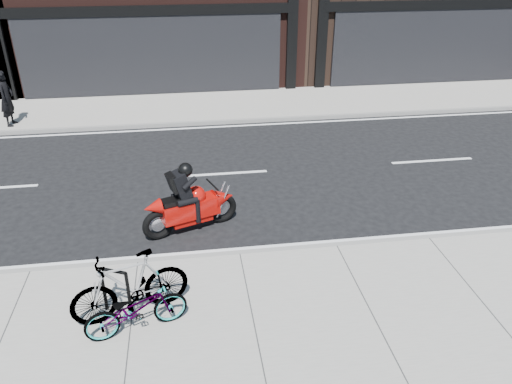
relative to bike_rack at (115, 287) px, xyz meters
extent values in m
plane|color=black|center=(2.22, 3.39, -0.64)|extent=(120.00, 120.00, 0.00)
cube|color=gray|center=(2.22, -1.61, -0.58)|extent=(60.00, 6.00, 0.13)
cube|color=gray|center=(2.22, 11.14, -0.58)|extent=(60.00, 3.50, 0.13)
cylinder|color=black|center=(-0.21, 0.10, -0.09)|extent=(0.06, 0.06, 0.85)
cylinder|color=black|center=(0.21, -0.10, -0.09)|extent=(0.06, 0.06, 0.85)
cylinder|color=black|center=(0.00, 0.00, 0.33)|extent=(0.45, 0.25, 0.06)
imported|color=gray|center=(0.35, -0.49, -0.08)|extent=(1.73, 1.00, 0.86)
imported|color=gray|center=(0.24, -0.08, 0.07)|extent=(2.03, 1.10, 1.17)
torus|color=black|center=(2.00, 2.91, -0.31)|extent=(0.70, 0.37, 0.69)
torus|color=black|center=(0.60, 2.40, -0.31)|extent=(0.70, 0.37, 0.69)
cube|color=#A70C07|center=(1.29, 2.65, -0.10)|extent=(1.32, 0.80, 0.40)
cone|color=#A70C07|center=(2.03, 2.92, -0.04)|extent=(0.60, 0.59, 0.46)
sphere|color=#A70C07|center=(1.43, 2.70, 0.17)|extent=(0.42, 0.42, 0.42)
cube|color=black|center=(0.99, 2.54, 0.15)|extent=(0.64, 0.47, 0.13)
cylinder|color=silver|center=(0.68, 2.63, -0.33)|extent=(0.57, 0.29, 0.09)
cube|color=black|center=(1.13, 2.59, 0.51)|extent=(0.51, 0.49, 0.62)
cube|color=black|center=(0.97, 2.53, 0.59)|extent=(0.34, 0.38, 0.42)
sphere|color=black|center=(1.25, 2.63, 0.82)|extent=(0.30, 0.30, 0.30)
imported|color=black|center=(-4.39, 9.89, 0.39)|extent=(0.50, 0.70, 1.81)
camera|label=1|loc=(1.35, -6.79, 5.20)|focal=35.00mm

